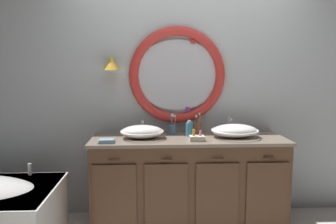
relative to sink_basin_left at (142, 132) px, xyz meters
name	(u,v)px	position (x,y,z in m)	size (l,w,h in m)	color
back_wall_assembly	(186,91)	(0.46, 0.37, 0.37)	(6.40, 0.26, 2.60)	silver
vanity_counter	(188,181)	(0.45, 0.03, -0.51)	(1.89, 0.66, 0.89)	brown
sink_basin_left	(142,132)	(0.00, 0.00, 0.00)	(0.42, 0.42, 0.13)	white
sink_basin_right	(235,131)	(0.90, 0.00, 0.00)	(0.46, 0.46, 0.13)	white
faucet_set_left	(143,128)	(0.00, 0.25, -0.01)	(0.22, 0.12, 0.14)	silver
faucet_set_right	(229,126)	(0.90, 0.25, 0.00)	(0.22, 0.15, 0.16)	silver
toothbrush_holder_left	(173,129)	(0.31, 0.18, -0.01)	(0.09, 0.09, 0.21)	slate
toothbrush_holder_right	(197,128)	(0.57, 0.23, -0.01)	(0.10, 0.10, 0.22)	#996647
soap_dispenser	(189,129)	(0.47, 0.09, 0.01)	(0.07, 0.07, 0.16)	#388EBC
folded_hand_towel	(107,141)	(-0.32, -0.18, -0.05)	(0.14, 0.11, 0.03)	#7593A8
toiletry_basket	(197,138)	(0.51, -0.14, -0.04)	(0.14, 0.10, 0.11)	beige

